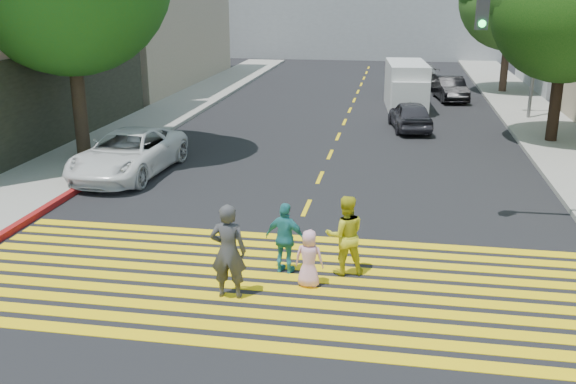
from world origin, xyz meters
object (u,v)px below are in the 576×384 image
(dark_car_near, at_px, (410,115))
(dark_car_parked, at_px, (450,89))
(pedestrian_extra, at_px, (286,238))
(silver_car, at_px, (420,75))
(pedestrian_woman, at_px, (345,235))
(pedestrian_child, at_px, (309,258))
(pedestrian_man, at_px, (228,251))
(white_van, at_px, (406,87))
(white_sedan, at_px, (128,153))

(dark_car_near, height_order, dark_car_parked, dark_car_parked)
(pedestrian_extra, distance_m, silver_car, 28.17)
(pedestrian_extra, height_order, dark_car_parked, pedestrian_extra)
(silver_car, bearing_deg, pedestrian_woman, 81.92)
(pedestrian_extra, distance_m, dark_car_parked, 23.56)
(pedestrian_child, height_order, pedestrian_extra, pedestrian_extra)
(pedestrian_woman, bearing_deg, silver_car, -110.35)
(dark_car_near, xyz_separation_m, dark_car_parked, (2.18, 8.04, 0.00))
(pedestrian_woman, bearing_deg, dark_car_near, -111.54)
(pedestrian_woman, distance_m, pedestrian_child, 1.02)
(pedestrian_man, relative_size, white_van, 0.38)
(silver_car, bearing_deg, pedestrian_man, 78.07)
(pedestrian_child, distance_m, white_sedan, 9.84)
(pedestrian_extra, xyz_separation_m, white_van, (2.55, 19.94, 0.31))
(pedestrian_child, bearing_deg, silver_car, -91.06)
(pedestrian_woman, bearing_deg, dark_car_parked, -114.92)
(pedestrian_woman, distance_m, pedestrian_extra, 1.24)
(pedestrian_man, bearing_deg, dark_car_parked, -106.09)
(dark_car_parked, bearing_deg, pedestrian_woman, -107.45)
(white_sedan, bearing_deg, pedestrian_extra, -43.10)
(pedestrian_child, distance_m, dark_car_near, 15.72)
(white_sedan, distance_m, dark_car_near, 12.37)
(pedestrian_man, relative_size, pedestrian_woman, 1.11)
(white_sedan, bearing_deg, dark_car_parked, 58.92)
(pedestrian_man, distance_m, pedestrian_extra, 1.59)
(silver_car, bearing_deg, dark_car_near, 83.28)
(pedestrian_man, height_order, pedestrian_extra, pedestrian_man)
(white_sedan, relative_size, silver_car, 1.03)
(white_sedan, relative_size, white_van, 1.03)
(white_sedan, bearing_deg, dark_car_near, 46.36)
(pedestrian_extra, relative_size, white_sedan, 0.30)
(pedestrian_woman, height_order, dark_car_near, pedestrian_woman)
(pedestrian_woman, relative_size, dark_car_near, 0.46)
(pedestrian_man, xyz_separation_m, silver_car, (4.31, 29.27, -0.24))
(pedestrian_man, bearing_deg, white_van, -101.93)
(pedestrian_woman, bearing_deg, pedestrian_man, 19.24)
(pedestrian_extra, height_order, white_van, white_van)
(dark_car_parked, bearing_deg, dark_car_near, -113.50)
(pedestrian_man, height_order, white_sedan, pedestrian_man)
(pedestrian_extra, bearing_deg, pedestrian_man, 70.42)
(dark_car_near, height_order, white_van, white_van)
(pedestrian_woman, relative_size, pedestrian_child, 1.43)
(pedestrian_man, relative_size, silver_car, 0.39)
(dark_car_near, distance_m, silver_car, 12.98)
(white_van, bearing_deg, silver_car, 78.73)
(pedestrian_child, bearing_deg, white_sedan, -41.28)
(pedestrian_extra, relative_size, dark_car_near, 0.42)
(pedestrian_woman, bearing_deg, white_van, -109.65)
(white_van, bearing_deg, pedestrian_extra, -102.31)
(pedestrian_woman, xyz_separation_m, silver_car, (2.20, 27.79, -0.14))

